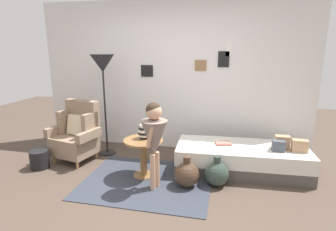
{
  "coord_description": "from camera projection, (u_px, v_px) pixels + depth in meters",
  "views": [
    {
      "loc": [
        1.01,
        -2.86,
        1.84
      ],
      "look_at": [
        0.15,
        0.95,
        0.85
      ],
      "focal_mm": 29.61,
      "sensor_mm": 36.0,
      "label": 1
    }
  ],
  "objects": [
    {
      "name": "ground_plane",
      "position": [
        139.0,
        201.0,
        3.37
      ],
      "size": [
        12.0,
        12.0,
        0.0
      ],
      "primitive_type": "plane",
      "color": "#4C3D33"
    },
    {
      "name": "gallery_wall",
      "position": [
        172.0,
        77.0,
        4.9
      ],
      "size": [
        4.8,
        0.12,
        2.6
      ],
      "color": "silver",
      "rests_on": "ground"
    },
    {
      "name": "rug",
      "position": [
        148.0,
        181.0,
        3.87
      ],
      "size": [
        1.75,
        1.43,
        0.01
      ],
      "primitive_type": "cube",
      "color": "#333842",
      "rests_on": "ground"
    },
    {
      "name": "armchair",
      "position": [
        77.0,
        134.0,
        4.53
      ],
      "size": [
        0.84,
        0.71,
        0.97
      ],
      "color": "tan",
      "rests_on": "ground"
    },
    {
      "name": "daybed",
      "position": [
        241.0,
        159.0,
        4.13
      ],
      "size": [
        1.94,
        0.89,
        0.4
      ],
      "color": "#4C4742",
      "rests_on": "ground"
    },
    {
      "name": "pillow_head",
      "position": [
        300.0,
        146.0,
        3.85
      ],
      "size": [
        0.22,
        0.13,
        0.17
      ],
      "primitive_type": "cube",
      "rotation": [
        0.0,
        0.0,
        -0.04
      ],
      "color": "tan",
      "rests_on": "daybed"
    },
    {
      "name": "pillow_mid",
      "position": [
        282.0,
        142.0,
        3.97
      ],
      "size": [
        0.2,
        0.13,
        0.19
      ],
      "primitive_type": "cube",
      "rotation": [
        0.0,
        0.0,
        0.04
      ],
      "color": "tan",
      "rests_on": "daybed"
    },
    {
      "name": "pillow_back",
      "position": [
        279.0,
        146.0,
        3.88
      ],
      "size": [
        0.17,
        0.13,
        0.15
      ],
      "primitive_type": "cube",
      "rotation": [
        0.0,
        0.0,
        0.03
      ],
      "color": "#474C56",
      "rests_on": "daybed"
    },
    {
      "name": "side_table",
      "position": [
        143.0,
        150.0,
        3.94
      ],
      "size": [
        0.56,
        0.56,
        0.55
      ],
      "color": "olive",
      "rests_on": "ground"
    },
    {
      "name": "vase_striped",
      "position": [
        144.0,
        131.0,
        3.93
      ],
      "size": [
        0.17,
        0.17,
        0.26
      ],
      "color": "black",
      "rests_on": "side_table"
    },
    {
      "name": "floor_lamp",
      "position": [
        103.0,
        68.0,
        4.51
      ],
      "size": [
        0.39,
        0.39,
        1.7
      ],
      "color": "black",
      "rests_on": "ground"
    },
    {
      "name": "person_child",
      "position": [
        154.0,
        135.0,
        3.49
      ],
      "size": [
        0.34,
        0.34,
        1.16
      ],
      "color": "tan",
      "rests_on": "ground"
    },
    {
      "name": "book_on_daybed",
      "position": [
        223.0,
        143.0,
        4.15
      ],
      "size": [
        0.25,
        0.21,
        0.03
      ],
      "primitive_type": "cube",
      "rotation": [
        0.0,
        0.0,
        0.25
      ],
      "color": "#B06E5D",
      "rests_on": "daybed"
    },
    {
      "name": "demijohn_near",
      "position": [
        187.0,
        174.0,
        3.69
      ],
      "size": [
        0.34,
        0.34,
        0.42
      ],
      "color": "#473323",
      "rests_on": "ground"
    },
    {
      "name": "demijohn_far",
      "position": [
        217.0,
        174.0,
        3.72
      ],
      "size": [
        0.33,
        0.33,
        0.42
      ],
      "color": "#2D3D33",
      "rests_on": "ground"
    },
    {
      "name": "magazine_basket",
      "position": [
        40.0,
        159.0,
        4.26
      ],
      "size": [
        0.28,
        0.28,
        0.28
      ],
      "primitive_type": "cylinder",
      "color": "black",
      "rests_on": "ground"
    }
  ]
}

